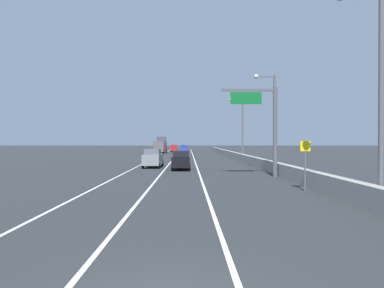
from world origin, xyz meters
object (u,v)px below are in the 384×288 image
(overhead_sign_gantry, at_px, (266,121))
(car_gray_0, at_px, (153,158))
(lamp_post_right_second, at_px, (272,115))
(car_black_1, at_px, (181,160))
(lamp_post_right_near, at_px, (375,84))
(lamp_post_right_third, at_px, (241,125))
(box_truck, at_px, (161,146))
(speed_advisory_sign, at_px, (305,162))
(car_red_2, at_px, (174,148))
(car_blue_3, at_px, (184,148))

(overhead_sign_gantry, height_order, car_gray_0, overhead_sign_gantry)
(overhead_sign_gantry, bearing_deg, lamp_post_right_second, 71.30)
(car_black_1, bearing_deg, lamp_post_right_near, -67.10)
(lamp_post_right_third, distance_m, box_truck, 35.74)
(speed_advisory_sign, bearing_deg, lamp_post_right_third, 88.12)
(speed_advisory_sign, height_order, lamp_post_right_near, lamp_post_right_near)
(speed_advisory_sign, bearing_deg, overhead_sign_gantry, 93.07)
(car_red_2, xyz_separation_m, car_blue_3, (2.85, -1.73, -0.02))
(car_gray_0, relative_size, box_truck, 0.55)
(lamp_post_right_third, bearing_deg, car_blue_3, 102.18)
(lamp_post_right_near, xyz_separation_m, box_truck, (-14.91, 69.70, -3.65))
(lamp_post_right_near, bearing_deg, car_gray_0, 116.66)
(lamp_post_right_second, xyz_separation_m, car_red_2, (-12.09, 62.54, -4.54))
(box_truck, bearing_deg, speed_advisory_sign, -77.86)
(car_red_2, distance_m, car_blue_3, 3.34)
(overhead_sign_gantry, distance_m, car_blue_3, 66.16)
(car_gray_0, distance_m, car_black_1, 4.56)
(car_black_1, height_order, car_blue_3, car_black_1)
(car_blue_3, xyz_separation_m, box_truck, (-5.74, -9.80, 0.91))
(car_gray_0, xyz_separation_m, box_truck, (-2.78, 45.54, 0.82))
(lamp_post_right_second, bearing_deg, overhead_sign_gantry, -108.70)
(lamp_post_right_third, distance_m, car_gray_0, 18.44)
(lamp_post_right_third, relative_size, car_red_2, 2.02)
(car_black_1, relative_size, car_blue_3, 0.95)
(car_blue_3, bearing_deg, car_black_1, -89.69)
(speed_advisory_sign, height_order, lamp_post_right_third, lamp_post_right_third)
(car_red_2, bearing_deg, lamp_post_right_second, -79.06)
(lamp_post_right_second, relative_size, box_truck, 1.09)
(speed_advisory_sign, xyz_separation_m, lamp_post_right_second, (1.18, 13.07, 3.75))
(lamp_post_right_second, bearing_deg, lamp_post_right_third, 90.43)
(lamp_post_right_second, xyz_separation_m, car_blue_3, (-9.23, 60.81, -4.55))
(speed_advisory_sign, distance_m, car_red_2, 76.40)
(lamp_post_right_near, relative_size, car_gray_0, 1.99)
(lamp_post_right_third, distance_m, car_blue_3, 43.33)
(overhead_sign_gantry, height_order, car_black_1, overhead_sign_gantry)
(speed_advisory_sign, distance_m, car_blue_3, 74.32)
(lamp_post_right_near, distance_m, box_truck, 71.37)
(lamp_post_right_second, xyz_separation_m, car_gray_0, (-12.19, 5.47, -4.47))
(car_gray_0, distance_m, car_red_2, 57.07)
(overhead_sign_gantry, height_order, speed_advisory_sign, overhead_sign_gantry)
(car_black_1, bearing_deg, car_gray_0, 135.78)
(box_truck, bearing_deg, lamp_post_right_second, -73.65)
(lamp_post_right_third, height_order, car_gray_0, lamp_post_right_third)
(lamp_post_right_second, relative_size, car_red_2, 2.02)
(overhead_sign_gantry, bearing_deg, box_truck, 103.44)
(car_gray_0, distance_m, box_truck, 45.63)
(speed_advisory_sign, distance_m, box_truck, 65.54)
(car_black_1, bearing_deg, speed_advisory_sign, -63.27)
(car_blue_3, bearing_deg, car_gray_0, -93.06)
(speed_advisory_sign, bearing_deg, car_black_1, 116.73)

